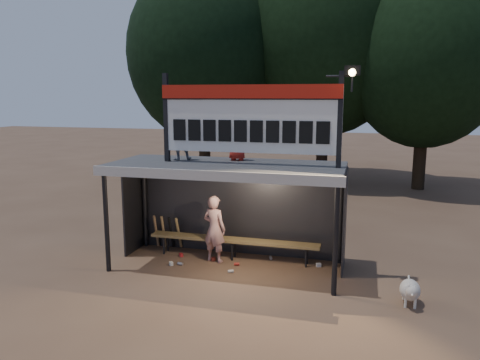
% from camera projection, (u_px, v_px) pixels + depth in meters
% --- Properties ---
extents(ground, '(80.00, 80.00, 0.00)m').
position_uv_depth(ground, '(227.00, 267.00, 10.38)').
color(ground, brown).
rests_on(ground, ground).
extents(player, '(0.64, 0.51, 1.54)m').
position_uv_depth(player, '(214.00, 229.00, 10.60)').
color(player, silver).
rests_on(player, ground).
extents(child_a, '(0.64, 0.58, 1.05)m').
position_uv_depth(child_a, '(179.00, 137.00, 10.44)').
color(child_a, slate).
rests_on(child_a, dugout_shelter).
extents(child_b, '(0.47, 0.31, 0.97)m').
position_uv_depth(child_b, '(237.00, 139.00, 10.37)').
color(child_b, '#B2241B').
rests_on(child_b, dugout_shelter).
extents(dugout_shelter, '(5.10, 2.08, 2.32)m').
position_uv_depth(dugout_shelter, '(229.00, 183.00, 10.29)').
color(dugout_shelter, '#39393B').
rests_on(dugout_shelter, ground).
extents(scoreboard_assembly, '(4.10, 0.27, 1.99)m').
position_uv_depth(scoreboard_assembly, '(252.00, 116.00, 9.64)').
color(scoreboard_assembly, black).
rests_on(scoreboard_assembly, dugout_shelter).
extents(bench, '(4.00, 0.35, 0.48)m').
position_uv_depth(bench, '(233.00, 241.00, 10.83)').
color(bench, olive).
rests_on(bench, ground).
extents(tree_left, '(6.46, 6.46, 9.27)m').
position_uv_depth(tree_left, '(203.00, 54.00, 19.93)').
color(tree_left, black).
rests_on(tree_left, ground).
extents(tree_mid, '(7.22, 7.22, 10.36)m').
position_uv_depth(tree_mid, '(325.00, 38.00, 19.96)').
color(tree_mid, black).
rests_on(tree_mid, ground).
extents(tree_right, '(6.08, 6.08, 8.72)m').
position_uv_depth(tree_right, '(427.00, 58.00, 18.16)').
color(tree_right, black).
rests_on(tree_right, ground).
extents(dog, '(0.36, 0.81, 0.49)m').
position_uv_depth(dog, '(410.00, 290.00, 8.45)').
color(dog, beige).
rests_on(dog, ground).
extents(bats, '(0.67, 0.35, 0.84)m').
position_uv_depth(bats, '(167.00, 232.00, 11.54)').
color(bats, '#926944').
rests_on(bats, ground).
extents(litter, '(3.32, 1.18, 0.08)m').
position_uv_depth(litter, '(225.00, 262.00, 10.56)').
color(litter, '#A7301C').
rests_on(litter, ground).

